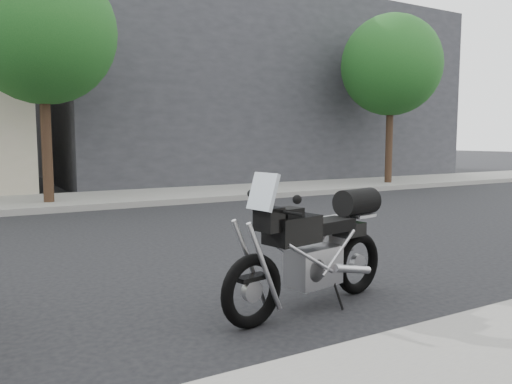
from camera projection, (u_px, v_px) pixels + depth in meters
The scene contains 6 objects.
ground at pixel (240, 245), 7.75m from camera, with size 120.00×120.00×0.00m, color black.
far_sidewalk at pixel (127, 198), 13.36m from camera, with size 44.00×3.00×0.15m, color gray.
far_building_dark at pixel (237, 98), 22.50m from camera, with size 16.00×11.00×7.00m.
street_tree_left at pixel (391, 65), 16.93m from camera, with size 3.40×3.40×5.70m.
street_tree_mid at pixel (42, 31), 11.52m from camera, with size 3.40×3.40×5.70m.
motorcycle at pixel (318, 247), 4.90m from camera, with size 2.12×0.95×1.35m.
Camera 1 is at (3.55, 6.75, 1.64)m, focal length 35.00 mm.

